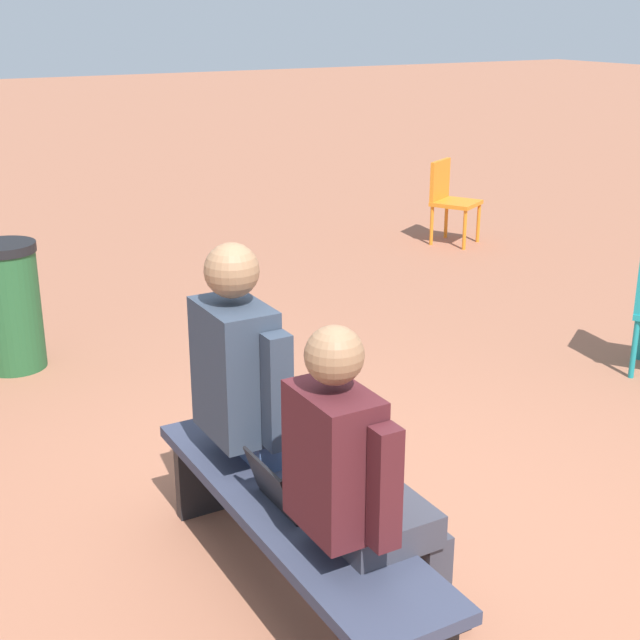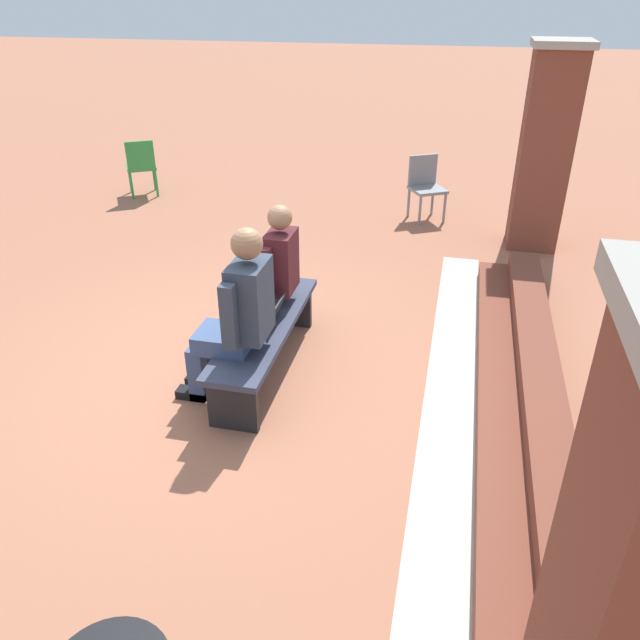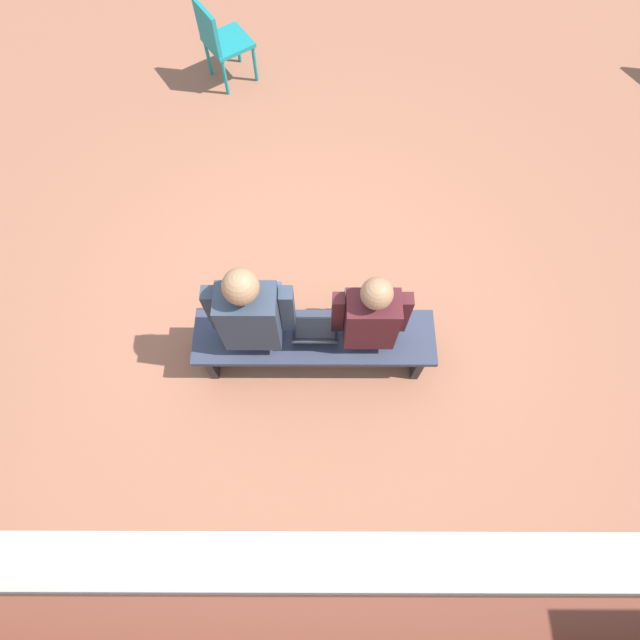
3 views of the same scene
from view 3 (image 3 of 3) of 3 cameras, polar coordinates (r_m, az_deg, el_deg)
The scene contains 7 objects.
ground_plane at distance 4.24m, azimuth -1.91°, elevation -0.33°, with size 60.00×60.00×0.00m, color #9E6047.
concrete_strip at distance 3.86m, azimuth -0.77°, elevation -25.98°, with size 5.56×0.40×0.01m, color #B7B2A8.
bench at distance 3.79m, azimuth -0.65°, elevation -2.43°, with size 1.80×0.44×0.45m.
person_student at distance 3.51m, azimuth 5.59°, elevation 0.71°, with size 0.52×0.66×1.31m.
person_adult at distance 3.49m, azimuth -7.64°, elevation 1.11°, with size 0.58×0.74×1.41m.
laptop at distance 3.65m, azimuth -0.57°, elevation -1.75°, with size 0.32×0.29×0.21m.
plastic_chair_far_left at distance 5.83m, azimuth -11.33°, elevation 28.96°, with size 0.58×0.58×0.84m.
Camera 3 is at (-0.15, 1.73, 3.86)m, focal length 28.00 mm.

